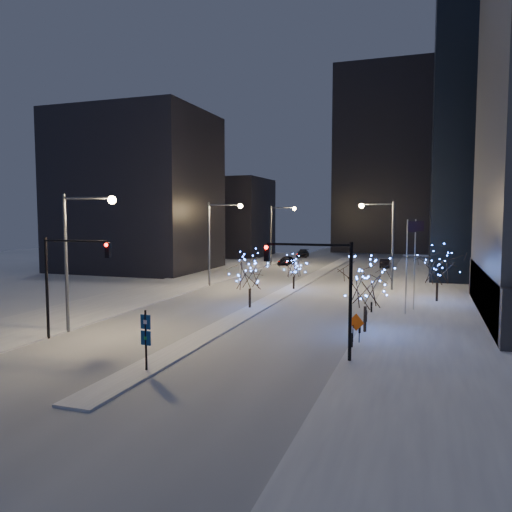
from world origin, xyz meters
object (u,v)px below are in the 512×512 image
at_px(street_lamp_w_far, 277,227).
at_px(traffic_signal_east, 324,280).
at_px(holiday_tree_median_near, 250,272).
at_px(car_mid, 385,263).
at_px(street_lamp_w_mid, 217,232).
at_px(car_far, 303,253).
at_px(car_near, 286,261).
at_px(traffic_signal_west, 65,271).
at_px(holiday_tree_median_far, 294,266).
at_px(holiday_tree_plaza_far, 438,266).
at_px(street_lamp_east, 384,233).
at_px(wayfinding_sign, 146,334).
at_px(holiday_tree_plaza_near, 366,285).
at_px(construction_sign, 356,325).
at_px(street_lamp_w_near, 78,243).

height_order(street_lamp_w_far, traffic_signal_east, street_lamp_w_far).
height_order(street_lamp_w_far, holiday_tree_median_near, street_lamp_w_far).
bearing_deg(traffic_signal_east, car_mid, 90.68).
relative_size(street_lamp_w_mid, car_far, 1.92).
bearing_deg(street_lamp_w_far, car_near, 63.67).
bearing_deg(car_far, traffic_signal_east, -81.67).
bearing_deg(street_lamp_w_far, traffic_signal_east, -70.68).
bearing_deg(traffic_signal_west, car_mid, 73.25).
xyz_separation_m(car_near, holiday_tree_median_far, (8.30, -26.99, 1.96)).
height_order(street_lamp_w_mid, holiday_tree_median_far, street_lamp_w_mid).
distance_m(street_lamp_w_mid, street_lamp_w_far, 25.00).
bearing_deg(car_far, holiday_tree_plaza_far, -68.40).
distance_m(street_lamp_east, car_near, 30.60).
height_order(street_lamp_w_mid, traffic_signal_east, street_lamp_w_mid).
bearing_deg(holiday_tree_plaza_far, wayfinding_sign, -118.62).
relative_size(holiday_tree_median_far, holiday_tree_plaza_far, 0.71).
distance_m(holiday_tree_median_far, holiday_tree_plaza_near, 21.16).
height_order(car_mid, construction_sign, construction_sign).
height_order(car_far, wayfinding_sign, wayfinding_sign).
bearing_deg(holiday_tree_median_near, wayfinding_sign, -87.48).
relative_size(traffic_signal_east, car_near, 1.52).
distance_m(street_lamp_w_mid, wayfinding_sign, 32.95).
relative_size(street_lamp_w_near, car_near, 2.17).
height_order(street_lamp_w_near, street_lamp_east, same).
xyz_separation_m(traffic_signal_east, car_mid, (-0.65, 54.58, -4.06)).
relative_size(street_lamp_w_near, holiday_tree_median_near, 1.95).
bearing_deg(holiday_tree_median_far, street_lamp_east, 16.56).
relative_size(holiday_tree_median_near, holiday_tree_plaza_far, 0.90).
bearing_deg(car_near, street_lamp_w_mid, -86.75).
height_order(street_lamp_east, car_mid, street_lamp_east).
relative_size(street_lamp_w_far, street_lamp_east, 1.00).
xyz_separation_m(car_mid, holiday_tree_median_near, (-8.79, -40.81, 2.72)).
bearing_deg(street_lamp_w_near, car_near, 88.85).
height_order(traffic_signal_east, car_near, traffic_signal_east).
height_order(car_mid, holiday_tree_plaza_near, holiday_tree_plaza_near).
bearing_deg(holiday_tree_median_far, traffic_signal_east, -71.90).
relative_size(street_lamp_w_mid, holiday_tree_plaza_near, 1.80).
height_order(car_near, car_mid, car_near).
height_order(street_lamp_w_far, car_near, street_lamp_w_far).
xyz_separation_m(car_far, holiday_tree_median_far, (9.40, -43.50, 1.99)).
xyz_separation_m(street_lamp_w_mid, street_lamp_w_far, (0.00, 25.00, 0.00)).
distance_m(wayfinding_sign, construction_sign, 13.87).
bearing_deg(holiday_tree_median_far, holiday_tree_median_near, -94.18).
xyz_separation_m(wayfinding_sign, construction_sign, (9.96, 9.62, -0.80)).
xyz_separation_m(street_lamp_east, holiday_tree_median_near, (-10.58, -15.24, -3.03)).
xyz_separation_m(street_lamp_w_near, street_lamp_w_mid, (0.00, 25.00, 0.00)).
distance_m(street_lamp_w_mid, construction_sign, 29.45).
distance_m(car_far, holiday_tree_plaza_near, 65.13).
bearing_deg(street_lamp_east, car_mid, 94.01).
distance_m(traffic_signal_west, car_far, 70.74).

